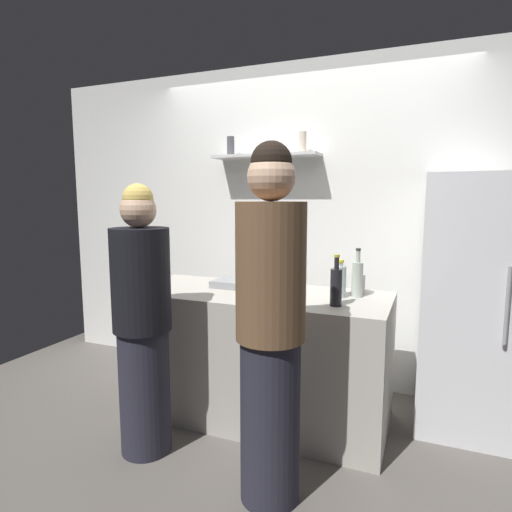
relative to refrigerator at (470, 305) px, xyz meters
The scene contains 13 objects.
ground_plane 1.71m from the refrigerator, 145.30° to the right, with size 5.28×5.28×0.00m, color #59544F.
back_wall_assembly 1.37m from the refrigerator, 162.00° to the left, with size 4.80×0.32×2.60m.
refrigerator is the anchor object (origin of this frame).
counter 1.45m from the refrigerator, 164.44° to the right, with size 1.79×0.75×0.88m, color #B7B2A8.
baking_pan 1.56m from the refrigerator, behind, with size 0.34×0.24×0.05m, color gray.
utensil_holder 0.72m from the refrigerator, behind, with size 0.09×0.09×0.22m.
wine_bottle_green_glass 1.38m from the refrigerator, 157.14° to the right, with size 0.07×0.07×0.30m.
wine_bottle_pale_glass 0.75m from the refrigerator, 159.56° to the right, with size 0.07×0.07×0.32m.
wine_bottle_dark_glass 0.95m from the refrigerator, 144.60° to the right, with size 0.07×0.07×0.31m.
wine_bottle_amber_glass 1.39m from the refrigerator, 162.20° to the right, with size 0.07×0.07×0.33m.
water_bottle_plastic 0.86m from the refrigerator, 158.87° to the right, with size 0.09×0.09×0.25m.
person_brown_jacket 1.49m from the refrigerator, 130.09° to the right, with size 0.34×0.34×1.79m.
person_blonde 2.07m from the refrigerator, 150.20° to the right, with size 0.34×0.34×1.61m.
Camera 1 is at (0.97, -2.17, 1.52)m, focal length 29.94 mm.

